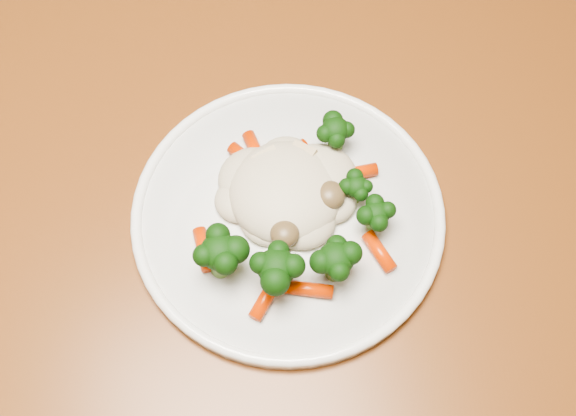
{
  "coord_description": "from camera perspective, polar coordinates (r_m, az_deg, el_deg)",
  "views": [
    {
      "loc": [
        0.18,
        -0.52,
        1.33
      ],
      "look_at": [
        0.22,
        -0.24,
        0.77
      ],
      "focal_mm": 45.0,
      "sensor_mm": 36.0,
      "label": 1
    }
  ],
  "objects": [
    {
      "name": "plate",
      "position": [
        0.64,
        -0.0,
        -0.58
      ],
      "size": [
        0.28,
        0.28,
        0.01
      ],
      "primitive_type": "cylinder",
      "color": "white",
      "rests_on": "dining_table"
    },
    {
      "name": "dining_table",
      "position": [
        0.73,
        5.27,
        -6.18
      ],
      "size": [
        1.37,
        1.08,
        0.75
      ],
      "rotation": [
        0.0,
        0.0,
        -0.24
      ],
      "color": "brown",
      "rests_on": "ground"
    },
    {
      "name": "meal",
      "position": [
        0.62,
        0.24,
        -0.01
      ],
      "size": [
        0.18,
        0.18,
        0.05
      ],
      "color": "beige",
      "rests_on": "plate"
    }
  ]
}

